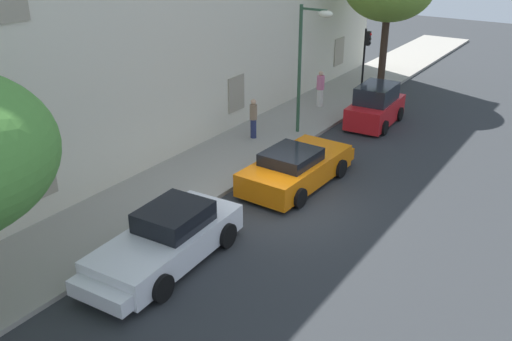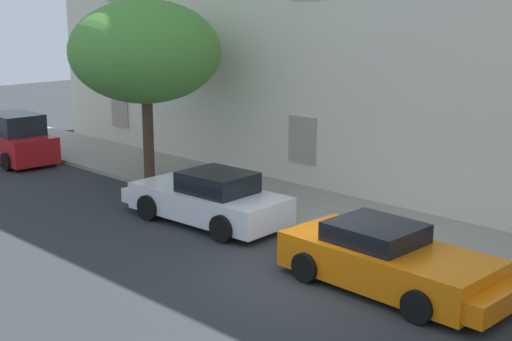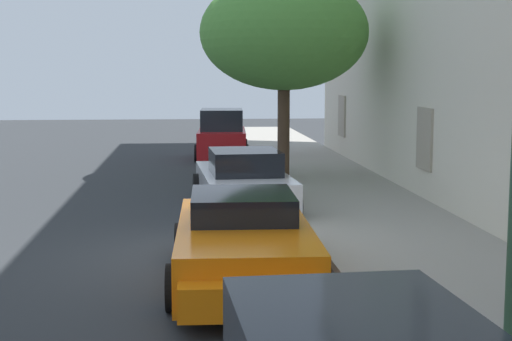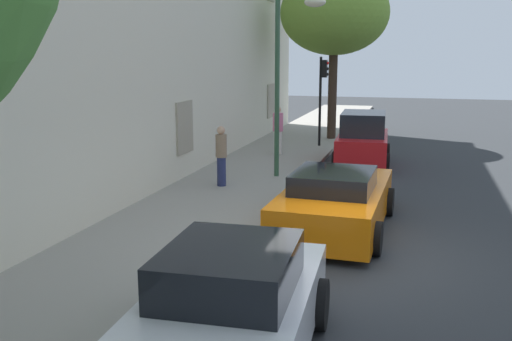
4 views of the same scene
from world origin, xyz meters
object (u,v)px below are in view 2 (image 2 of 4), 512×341
object	(u,v)px
sportscar_red_lead	(205,199)
sportscar_yellow_flank	(395,263)
hatchback_parked	(16,140)
tree_near_kerb	(145,52)

from	to	relation	value
sportscar_red_lead	sportscar_yellow_flank	bearing A→B (deg)	-3.92
hatchback_parked	sportscar_yellow_flank	bearing A→B (deg)	-1.52
hatchback_parked	tree_near_kerb	size ratio (longest dim) A/B	0.64
sportscar_red_lead	hatchback_parked	distance (m)	10.59
hatchback_parked	tree_near_kerb	xyz separation A→B (m)	(6.11, 1.52, 3.46)
sportscar_yellow_flank	hatchback_parked	xyz separation A→B (m)	(-16.93, 0.45, 0.26)
sportscar_yellow_flank	hatchback_parked	bearing A→B (deg)	178.48
hatchback_parked	tree_near_kerb	distance (m)	7.19
hatchback_parked	sportscar_red_lead	bearing A→B (deg)	-0.08
sportscar_red_lead	tree_near_kerb	distance (m)	5.99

